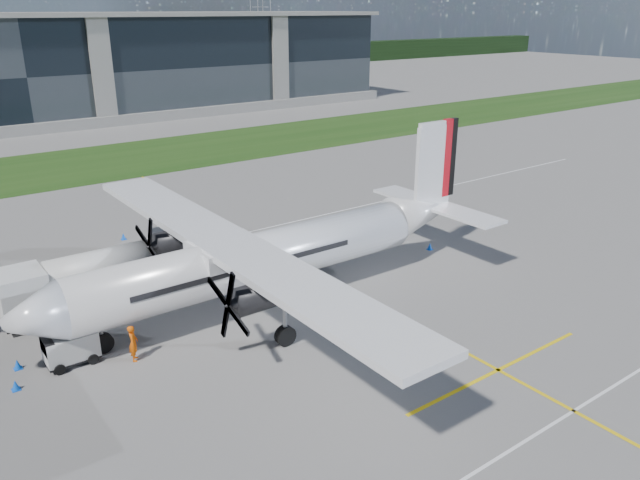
% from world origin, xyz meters
% --- Properties ---
extents(ground, '(400.00, 400.00, 0.00)m').
position_xyz_m(ground, '(0.00, 40.00, 0.00)').
color(ground, slate).
rests_on(ground, ground).
extents(grass_strip, '(400.00, 18.00, 0.04)m').
position_xyz_m(grass_strip, '(0.00, 48.00, 0.02)').
color(grass_strip, '#1A3C10').
rests_on(grass_strip, ground).
extents(terminal_building, '(120.00, 20.00, 15.00)m').
position_xyz_m(terminal_building, '(0.00, 80.00, 7.50)').
color(terminal_building, black).
rests_on(terminal_building, ground).
extents(pylon_east, '(9.00, 4.60, 30.00)m').
position_xyz_m(pylon_east, '(85.00, 150.00, 15.00)').
color(pylon_east, gray).
rests_on(pylon_east, ground).
extents(yellow_taxiway_centerline, '(0.20, 70.00, 0.01)m').
position_xyz_m(yellow_taxiway_centerline, '(3.00, 10.00, 0.01)').
color(yellow_taxiway_centerline, yellow).
rests_on(yellow_taxiway_centerline, ground).
extents(turboprop_aircraft, '(29.86, 30.96, 9.29)m').
position_xyz_m(turboprop_aircraft, '(-1.64, 6.77, 4.64)').
color(turboprop_aircraft, white).
rests_on(turboprop_aircraft, ground).
extents(fuel_tanker_truck, '(8.81, 2.86, 3.30)m').
position_xyz_m(fuel_tanker_truck, '(-11.67, 12.27, 1.65)').
color(fuel_tanker_truck, silver).
rests_on(fuel_tanker_truck, ground).
extents(baggage_tug, '(2.59, 1.56, 1.56)m').
position_xyz_m(baggage_tug, '(-13.13, 6.70, 0.78)').
color(baggage_tug, silver).
rests_on(baggage_tug, ground).
extents(ground_crew_person, '(0.91, 1.04, 2.14)m').
position_xyz_m(ground_crew_person, '(-10.59, 5.17, 1.07)').
color(ground_crew_person, '#F25907').
rests_on(ground_crew_person, ground).
extents(safety_cone_nose_stbd, '(0.36, 0.36, 0.50)m').
position_xyz_m(safety_cone_nose_stbd, '(-15.41, 7.69, 0.25)').
color(safety_cone_nose_stbd, blue).
rests_on(safety_cone_nose_stbd, ground).
extents(safety_cone_tail, '(0.36, 0.36, 0.50)m').
position_xyz_m(safety_cone_tail, '(11.85, 7.13, 0.25)').
color(safety_cone_tail, blue).
rests_on(safety_cone_tail, ground).
extents(safety_cone_stbdwing, '(0.36, 0.36, 0.50)m').
position_xyz_m(safety_cone_stbdwing, '(-5.04, 22.12, 0.25)').
color(safety_cone_stbdwing, blue).
rests_on(safety_cone_stbdwing, ground).
extents(safety_cone_nose_port, '(0.36, 0.36, 0.50)m').
position_xyz_m(safety_cone_nose_port, '(-15.87, 5.86, 0.25)').
color(safety_cone_nose_port, blue).
rests_on(safety_cone_nose_port, ground).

